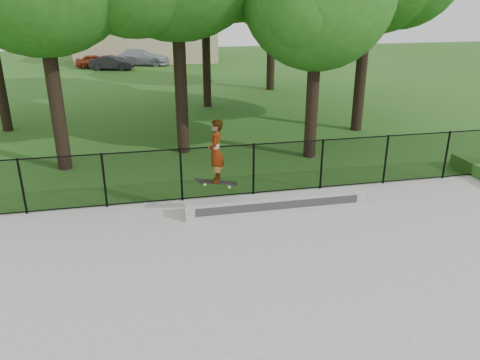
{
  "coord_description": "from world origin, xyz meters",
  "views": [
    {
      "loc": [
        -2.94,
        -5.92,
        5.21
      ],
      "look_at": [
        -0.75,
        4.2,
        1.2
      ],
      "focal_mm": 35.0,
      "sensor_mm": 36.0,
      "label": 1
    }
  ],
  "objects": [
    {
      "name": "distant_building",
      "position": [
        -2.0,
        38.0,
        2.16
      ],
      "size": [
        12.4,
        6.4,
        4.3
      ],
      "color": "tan",
      "rests_on": "ground"
    },
    {
      "name": "grind_ledge",
      "position": [
        0.33,
        4.7,
        0.28
      ],
      "size": [
        4.77,
        0.4,
        0.43
      ],
      "primitive_type": "cube",
      "color": "#9F9E9A",
      "rests_on": "concrete_slab"
    },
    {
      "name": "car_c",
      "position": [
        -2.55,
        35.22,
        0.69
      ],
      "size": [
        4.76,
        3.21,
        1.38
      ],
      "primitive_type": "imported",
      "rotation": [
        0.0,
        0.0,
        1.25
      ],
      "color": "#A1A4B7",
      "rests_on": "ground"
    },
    {
      "name": "car_a",
      "position": [
        -6.17,
        34.3,
        0.52
      ],
      "size": [
        3.12,
        1.4,
        1.05
      ],
      "primitive_type": "imported",
      "rotation": [
        0.0,
        0.0,
        1.52
      ],
      "color": "maroon",
      "rests_on": "ground"
    },
    {
      "name": "chainlink_fence",
      "position": [
        0.0,
        5.9,
        0.81
      ],
      "size": [
        16.06,
        0.06,
        1.5
      ],
      "color": "black",
      "rests_on": "concrete_slab"
    },
    {
      "name": "car_b",
      "position": [
        -4.85,
        32.79,
        0.54
      ],
      "size": [
        3.18,
        1.89,
        1.08
      ],
      "primitive_type": "imported",
      "rotation": [
        0.0,
        0.0,
        1.31
      ],
      "color": "black",
      "rests_on": "ground"
    },
    {
      "name": "concrete_slab",
      "position": [
        0.0,
        0.0,
        0.03
      ],
      "size": [
        14.0,
        12.0,
        0.06
      ],
      "primitive_type": "cube",
      "color": "gray",
      "rests_on": "ground"
    },
    {
      "name": "ground",
      "position": [
        0.0,
        0.0,
        0.0
      ],
      "size": [
        100.0,
        100.0,
        0.0
      ],
      "primitive_type": "plane",
      "color": "#2B5618",
      "rests_on": "ground"
    },
    {
      "name": "skater_airborne",
      "position": [
        -1.25,
        4.6,
        1.78
      ],
      "size": [
        0.84,
        0.64,
        1.69
      ],
      "color": "black",
      "rests_on": "ground"
    }
  ]
}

